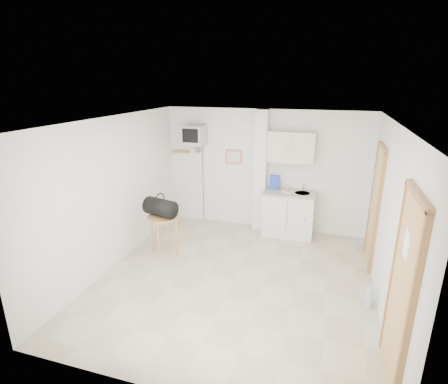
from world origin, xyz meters
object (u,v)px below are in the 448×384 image
(crt_television, at_px, (194,136))
(water_bottle, at_px, (369,297))
(duffel_bag, at_px, (160,207))
(round_table, at_px, (163,222))

(crt_television, xyz_separation_m, water_bottle, (3.43, -2.14, -1.79))
(duffel_bag, bearing_deg, crt_television, 103.06)
(crt_television, relative_size, duffel_bag, 3.37)
(round_table, bearing_deg, duffel_bag, 171.46)
(crt_television, bearing_deg, round_table, -90.41)
(round_table, distance_m, duffel_bag, 0.28)
(round_table, distance_m, water_bottle, 3.52)
(duffel_bag, xyz_separation_m, water_bottle, (3.49, -0.60, -0.75))
(crt_television, bearing_deg, water_bottle, -31.97)
(round_table, bearing_deg, water_bottle, -9.81)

